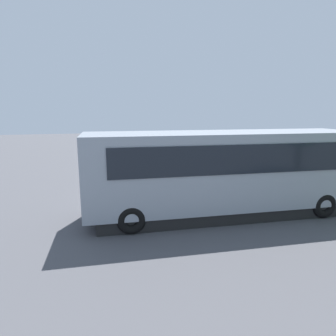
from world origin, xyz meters
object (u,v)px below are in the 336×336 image
object	(u,v)px
stunt_motorcycle	(115,172)
spectator_centre	(182,175)
spectator_far_left	(225,173)
spectator_left	(209,176)
tour_bus	(223,174)
parked_motorcycle_silver	(139,193)
spectator_right	(161,177)

from	to	relation	value
stunt_motorcycle	spectator_centre	bearing A→B (deg)	127.86
spectator_far_left	spectator_left	size ratio (longest dim) A/B	1.02
tour_bus	spectator_left	xyz separation A→B (m)	(-0.45, -2.51, -0.65)
spectator_left	spectator_far_left	bearing A→B (deg)	-158.96
parked_motorcycle_silver	stunt_motorcycle	size ratio (longest dim) A/B	1.07
tour_bus	parked_motorcycle_silver	distance (m)	3.84
spectator_far_left	parked_motorcycle_silver	xyz separation A→B (m)	(4.39, 0.70, -0.53)
parked_motorcycle_silver	spectator_right	bearing A→B (deg)	-153.26
spectator_centre	spectator_right	distance (m)	1.02
tour_bus	spectator_left	bearing A→B (deg)	-100.25
tour_bus	parked_motorcycle_silver	world-z (taller)	tour_bus
stunt_motorcycle	spectator_left	bearing A→B (deg)	137.93
spectator_far_left	spectator_right	world-z (taller)	spectator_right
spectator_left	parked_motorcycle_silver	xyz separation A→B (m)	(3.39, 0.31, -0.52)
stunt_motorcycle	parked_motorcycle_silver	bearing A→B (deg)	100.45
spectator_centre	spectator_far_left	bearing A→B (deg)	-172.34
tour_bus	spectator_centre	xyz separation A→B (m)	(0.84, -2.58, -0.56)
spectator_left	stunt_motorcycle	size ratio (longest dim) A/B	0.88
tour_bus	spectator_right	world-z (taller)	tour_bus
tour_bus	stunt_motorcycle	distance (m)	7.32
spectator_centre	stunt_motorcycle	bearing A→B (deg)	-52.14
spectator_far_left	spectator_centre	world-z (taller)	spectator_centre
stunt_motorcycle	spectator_right	bearing A→B (deg)	117.74
spectator_right	parked_motorcycle_silver	distance (m)	1.34
spectator_left	tour_bus	bearing A→B (deg)	79.75
spectator_centre	parked_motorcycle_silver	size ratio (longest dim) A/B	0.89
spectator_right	parked_motorcycle_silver	xyz separation A→B (m)	(1.09, 0.55, -0.55)
spectator_centre	parked_motorcycle_silver	xyz separation A→B (m)	(2.09, 0.39, -0.61)
spectator_far_left	parked_motorcycle_silver	bearing A→B (deg)	9.04
tour_bus	spectator_far_left	world-z (taller)	tour_bus
spectator_left	spectator_right	world-z (taller)	spectator_right
tour_bus	spectator_right	bearing A→B (deg)	-56.13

